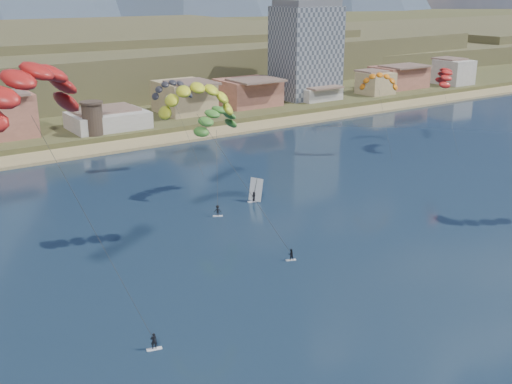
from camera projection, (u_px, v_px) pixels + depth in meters
ground at (419, 354)px, 68.45m from camera, size 2400.00×2400.00×0.00m
beach at (86, 151)px, 151.72m from camera, size 2200.00×12.00×0.90m
foothills at (32, 59)px, 260.27m from camera, size 940.00×210.00×18.00m
apartment_tower at (306, 50)px, 208.60m from camera, size 20.00×16.00×32.00m
watchtower at (92, 118)px, 158.73m from camera, size 5.82×5.82×8.60m
kitesurfer_red at (28, 83)px, 64.42m from camera, size 16.12×17.37×32.91m
kitesurfer_yellow at (197, 95)px, 91.18m from camera, size 14.58×17.88×27.87m
kitesurfer_green at (216, 116)px, 116.11m from camera, size 13.19×15.42×19.68m
distant_kite_dark at (172, 86)px, 130.38m from camera, size 9.62×6.80×21.25m
distant_kite_orange at (379, 78)px, 143.76m from camera, size 9.24×8.64×20.94m
distant_kite_red at (443, 74)px, 148.41m from camera, size 9.17×9.41×21.36m
windsurfer at (255, 194)px, 116.35m from camera, size 2.57×2.81×4.41m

